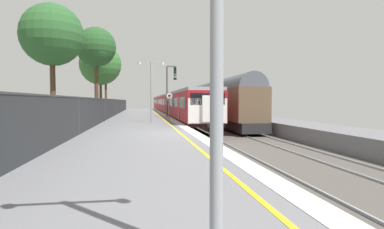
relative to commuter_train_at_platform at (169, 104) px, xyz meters
name	(u,v)px	position (x,y,z in m)	size (l,w,h in m)	color
ground	(235,144)	(0.54, -35.79, -1.88)	(17.40, 110.00, 1.21)	slate
commuter_train_at_platform	(169,104)	(0.00, 0.00, 0.00)	(2.83, 62.61, 3.81)	maroon
freight_train_adjacent_track	(217,101)	(4.00, -17.00, 0.41)	(2.60, 25.36, 4.90)	#232326
signal_gantry	(170,85)	(-1.49, -18.05, 2.10)	(1.10, 0.24, 5.43)	#47474C
speed_limit_sign	(169,102)	(-1.85, -22.02, 0.32)	(0.59, 0.08, 2.48)	#59595B
platform_lamp_mid	(151,86)	(-3.66, -26.74, 1.63)	(2.00, 0.20, 4.82)	#93999E
platform_back_fence	(78,115)	(-7.55, -35.79, -0.27)	(0.07, 99.00, 1.90)	#282B2D
background_tree_left	(96,48)	(-8.80, -19.42, 5.61)	(3.90, 3.90, 8.97)	#473323
background_tree_centre	(105,73)	(-9.53, -5.03, 4.43)	(2.84, 2.84, 7.23)	#473323
background_tree_right	(101,66)	(-9.03, -14.31, 4.41)	(4.69, 4.69, 8.20)	#473323
background_tree_back	(51,37)	(-10.43, -29.35, 4.72)	(4.15, 4.15, 8.20)	#473323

